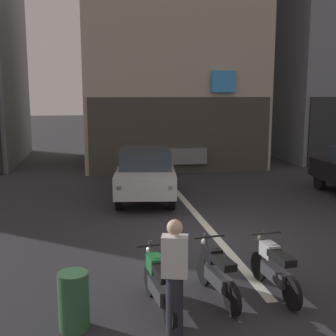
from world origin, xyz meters
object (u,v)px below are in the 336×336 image
Objects in this scene: motorcycle_black_row_left_mid at (217,272)px; trash_bin at (74,301)px; motorcycle_green_row_leftmost at (159,283)px; car_grey_down_street at (179,147)px; motorcycle_silver_row_centre at (274,268)px; car_silver_crossing_near at (146,172)px; person_by_motorcycles at (175,276)px.

motorcycle_black_row_left_mid is 2.35m from trash_bin.
motorcycle_green_row_leftmost reaches higher than trash_bin.
car_grey_down_street reaches higher than motorcycle_black_row_left_mid.
motorcycle_silver_row_centre is (1.01, 0.01, 0.00)m from motorcycle_black_row_left_mid.
motorcycle_silver_row_centre is at bearing -79.39° from car_silver_crossing_near.
motorcycle_green_row_leftmost is 1.00× the size of motorcycle_silver_row_centre.
car_grey_down_street is 13.17m from motorcycle_silver_row_centre.
person_by_motorcycles is (-0.88, -0.94, 0.40)m from motorcycle_black_row_left_mid.
motorcycle_silver_row_centre is at bearing 7.25° from motorcycle_green_row_leftmost.
car_silver_crossing_near is 2.58× the size of motorcycle_black_row_left_mid.
car_silver_crossing_near is 7.85m from trash_bin.
trash_bin is at bearing 164.86° from person_by_motorcycles.
car_silver_crossing_near and car_grey_down_street have the same top height.
car_silver_crossing_near is 7.99m from person_by_motorcycles.
motorcycle_black_row_left_mid is 1.35m from person_by_motorcycles.
car_silver_crossing_near is at bearing -110.61° from car_grey_down_street.
trash_bin is (-4.27, -13.70, -0.46)m from car_grey_down_street.
car_silver_crossing_near is at bearing 85.86° from person_by_motorcycles.
trash_bin is (-3.29, -0.57, -0.03)m from motorcycle_silver_row_centre.
motorcycle_green_row_leftmost is 0.81m from person_by_motorcycles.
car_silver_crossing_near is at bearing 100.61° from motorcycle_silver_row_centre.
person_by_motorcycles is at bearing -101.54° from car_grey_down_street.
car_grey_down_street is at bearing 81.38° from motorcycle_black_row_left_mid.
person_by_motorcycles is (0.12, -0.70, 0.40)m from motorcycle_green_row_leftmost.
motorcycle_black_row_left_mid is 1.96× the size of trash_bin.
motorcycle_black_row_left_mid reaches higher than trash_bin.
car_silver_crossing_near is at bearing 92.51° from motorcycle_black_row_left_mid.
person_by_motorcycles is at bearing -94.14° from car_silver_crossing_near.
car_grey_down_street is 2.51× the size of motorcycle_green_row_leftmost.
motorcycle_green_row_leftmost is at bearing 13.97° from trash_bin.
car_silver_crossing_near is 2.57× the size of person_by_motorcycles.
motorcycle_green_row_leftmost and motorcycle_black_row_left_mid have the same top height.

